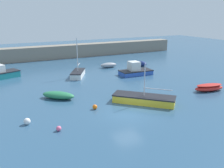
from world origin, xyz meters
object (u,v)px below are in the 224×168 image
Objects in this scene: open_tender_yellow at (109,65)px; mooring_buoy_white at (27,121)px; dinghy_near_pier at (142,64)px; rowboat_with_red_cover at (209,87)px; sailboat_short_mast at (144,99)px; sailboat_tall_mast at (78,74)px; motorboat_grey_hull at (0,74)px; cabin_cruiser_white at (135,71)px; mooring_buoy_pink at (59,128)px; rowboat_blue_near at (58,95)px; mooring_buoy_orange at (95,107)px.

open_tender_yellow is 5.14× the size of mooring_buoy_white.
rowboat_with_red_cover is at bearing 161.81° from dinghy_near_pier.
mooring_buoy_white is (-11.10, 0.14, -0.14)m from sailboat_short_mast.
sailboat_tall_mast is 9.98× the size of mooring_buoy_white.
dinghy_near_pier is at bearing 35.51° from mooring_buoy_white.
rowboat_with_red_cover is at bearing -135.17° from sailboat_short_mast.
motorboat_grey_hull is at bearing 150.78° from rowboat_with_red_cover.
rowboat_with_red_cover is 6.91× the size of mooring_buoy_white.
cabin_cruiser_white reaches higher than rowboat_with_red_cover.
mooring_buoy_pink is (-18.04, -2.02, -0.21)m from rowboat_with_red_cover.
motorboat_grey_hull is 19.24m from mooring_buoy_pink.
rowboat_blue_near is 7.55m from mooring_buoy_pink.
cabin_cruiser_white is at bearing 100.08° from sailboat_tall_mast.
motorboat_grey_hull reaches higher than rowboat_with_red_cover.
sailboat_short_mast is at bearing -172.56° from rowboat_blue_near.
rowboat_blue_near is 0.65× the size of sailboat_tall_mast.
rowboat_with_red_cover is at bearing 69.69° from sailboat_tall_mast.
mooring_buoy_pink is (-2.01, -7.28, -0.17)m from rowboat_blue_near.
sailboat_short_mast is at bearing 39.05° from sailboat_tall_mast.
rowboat_with_red_cover reaches higher than rowboat_blue_near.
sailboat_short_mast is 1.04× the size of sailboat_tall_mast.
mooring_buoy_pink is at bearing -163.45° from rowboat_with_red_cover.
sailboat_short_mast is at bearing 132.24° from dinghy_near_pier.
dinghy_near_pier is 0.39× the size of sailboat_short_mast.
rowboat_with_red_cover is 1.69× the size of dinghy_near_pier.
dinghy_near_pier is 25.67m from mooring_buoy_white.
sailboat_tall_mast is (-6.51, -3.50, 0.06)m from open_tender_yellow.
mooring_buoy_orange is (-4.97, 0.69, -0.18)m from sailboat_short_mast.
cabin_cruiser_white reaches higher than open_tender_yellow.
motorboat_grey_hull is 12.88× the size of mooring_buoy_pink.
open_tender_yellow is at bearing 60.50° from dinghy_near_pier.
cabin_cruiser_white is (1.19, -6.22, 0.22)m from open_tender_yellow.
rowboat_blue_near is 13.67m from cabin_cruiser_white.
rowboat_with_red_cover reaches higher than open_tender_yellow.
dinghy_near_pier reaches higher than rowboat_blue_near.
rowboat_blue_near is (-11.48, -11.34, -0.03)m from open_tender_yellow.
dinghy_near_pier is at bearing 96.66° from rowboat_with_red_cover.
dinghy_near_pier is at bearing -77.63° from sailboat_short_mast.
mooring_buoy_orange is at bearing -173.10° from rowboat_with_red_cover.
rowboat_blue_near is at bearing 116.05° from mooring_buoy_orange.
mooring_buoy_white is at bearing 110.81° from dinghy_near_pier.
dinghy_near_pier is (0.92, 15.15, 0.00)m from rowboat_with_red_cover.
mooring_buoy_pink is (-9.17, -2.12, -0.21)m from sailboat_short_mast.
sailboat_tall_mast is at bearing 55.29° from mooring_buoy_white.
rowboat_blue_near reaches higher than mooring_buoy_pink.
rowboat_with_red_cover is at bearing 6.40° from mooring_buoy_pink.
cabin_cruiser_white is 10.47× the size of mooring_buoy_orange.
cabin_cruiser_white is (12.67, 5.12, 0.25)m from rowboat_blue_near.
sailboat_short_mast is at bearing 13.00° from mooring_buoy_pink.
mooring_buoy_white is (-20.90, -14.91, -0.14)m from dinghy_near_pier.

